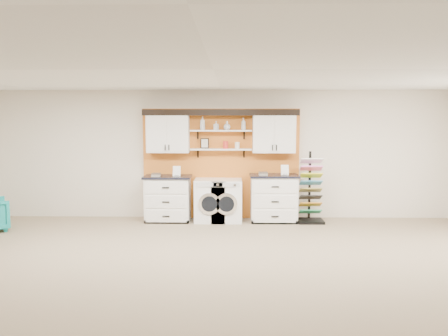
{
  "coord_description": "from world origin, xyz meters",
  "views": [
    {
      "loc": [
        0.24,
        -5.54,
        2.19
      ],
      "look_at": [
        0.09,
        2.3,
        1.3
      ],
      "focal_mm": 35.0,
      "sensor_mm": 36.0,
      "label": 1
    }
  ],
  "objects_px": {
    "base_cabinet_right": "(274,198)",
    "washer": "(210,200)",
    "base_cabinet_left": "(168,198)",
    "dryer": "(227,200)",
    "sample_rack": "(310,199)"
  },
  "relations": [
    {
      "from": "base_cabinet_left",
      "to": "sample_rack",
      "type": "bearing_deg",
      "value": -1.21
    },
    {
      "from": "base_cabinet_right",
      "to": "sample_rack",
      "type": "distance_m",
      "value": 0.77
    },
    {
      "from": "base_cabinet_left",
      "to": "washer",
      "type": "height_order",
      "value": "base_cabinet_left"
    },
    {
      "from": "base_cabinet_right",
      "to": "sample_rack",
      "type": "relative_size",
      "value": 0.69
    },
    {
      "from": "washer",
      "to": "sample_rack",
      "type": "distance_m",
      "value": 2.13
    },
    {
      "from": "dryer",
      "to": "sample_rack",
      "type": "bearing_deg",
      "value": -1.96
    },
    {
      "from": "base_cabinet_right",
      "to": "washer",
      "type": "relative_size",
      "value": 1.14
    },
    {
      "from": "base_cabinet_left",
      "to": "sample_rack",
      "type": "relative_size",
      "value": 0.67
    },
    {
      "from": "washer",
      "to": "base_cabinet_left",
      "type": "bearing_deg",
      "value": 179.79
    },
    {
      "from": "base_cabinet_left",
      "to": "sample_rack",
      "type": "height_order",
      "value": "sample_rack"
    },
    {
      "from": "base_cabinet_right",
      "to": "base_cabinet_left",
      "type": "bearing_deg",
      "value": 180.0
    },
    {
      "from": "dryer",
      "to": "sample_rack",
      "type": "distance_m",
      "value": 1.77
    },
    {
      "from": "dryer",
      "to": "base_cabinet_left",
      "type": "bearing_deg",
      "value": 179.85
    },
    {
      "from": "base_cabinet_right",
      "to": "washer",
      "type": "xyz_separation_m",
      "value": [
        -1.36,
        -0.0,
        -0.05
      ]
    },
    {
      "from": "base_cabinet_left",
      "to": "dryer",
      "type": "xyz_separation_m",
      "value": [
        1.26,
        -0.0,
        -0.04
      ]
    }
  ]
}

